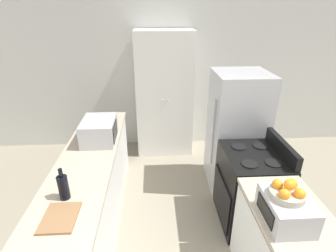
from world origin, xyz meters
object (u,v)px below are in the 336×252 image
refrigerator (236,132)px  toaster_oven (286,209)px  fruit_bowl (288,191)px  wine_bottle (63,187)px  stove (250,188)px  pantry_cabinet (164,95)px  microwave (99,130)px

refrigerator → toaster_oven: bearing=-95.3°
fruit_bowl → wine_bottle: bearing=168.9°
stove → refrigerator: size_ratio=0.65×
pantry_cabinet → fruit_bowl: size_ratio=8.08×
pantry_cabinet → refrigerator: size_ratio=1.26×
refrigerator → wine_bottle: 2.36m
pantry_cabinet → toaster_oven: bearing=-74.3°
refrigerator → wine_bottle: (-1.90, -1.38, 0.21)m
toaster_oven → refrigerator: bearing=84.7°
wine_bottle → toaster_oven: wine_bottle is taller
pantry_cabinet → stove: pantry_cabinet is taller
microwave → wine_bottle: bearing=-96.1°
wine_bottle → toaster_oven: (1.74, -0.36, -0.01)m
pantry_cabinet → stove: size_ratio=1.93×
fruit_bowl → refrigerator: bearing=84.4°
wine_bottle → stove: bearing=17.8°
pantry_cabinet → stove: (0.92, -1.82, -0.57)m
toaster_oven → fruit_bowl: fruit_bowl is taller
stove → wine_bottle: wine_bottle is taller
pantry_cabinet → fruit_bowl: (0.78, -2.76, 0.14)m
pantry_cabinet → fruit_bowl: bearing=-74.3°
wine_bottle → fruit_bowl: 1.77m
stove → fruit_bowl: fruit_bowl is taller
microwave → fruit_bowl: size_ratio=1.94×
microwave → wine_bottle: wine_bottle is taller
refrigerator → pantry_cabinet: bearing=132.3°
pantry_cabinet → stove: bearing=-63.2°
refrigerator → toaster_oven: (-0.16, -1.74, 0.20)m
wine_bottle → fruit_bowl: bearing=-11.1°
wine_bottle → fruit_bowl: (1.73, -0.34, 0.14)m
microwave → pantry_cabinet: bearing=58.5°
stove → wine_bottle: 2.05m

